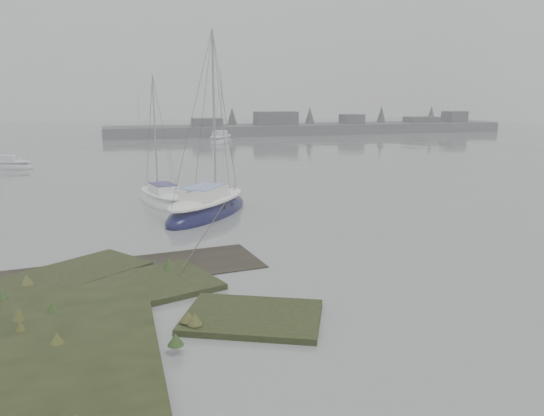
{
  "coord_description": "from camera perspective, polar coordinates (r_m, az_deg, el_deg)",
  "views": [
    {
      "loc": [
        -2.71,
        -13.0,
        5.76
      ],
      "look_at": [
        2.57,
        4.65,
        1.8
      ],
      "focal_mm": 35.0,
      "sensor_mm": 36.0,
      "label": 1
    }
  ],
  "objects": [
    {
      "name": "sailboat_main",
      "position": [
        25.92,
        -6.95,
        -0.13
      ],
      "size": [
        5.93,
        6.59,
        9.46
      ],
      "rotation": [
        0.0,
        0.0,
        -0.68
      ],
      "color": "black",
      "rests_on": "ground"
    },
    {
      "name": "sailboat_white",
      "position": [
        28.97,
        -11.72,
        0.87
      ],
      "size": [
        2.94,
        5.42,
        7.28
      ],
      "rotation": [
        0.0,
        0.0,
        0.25
      ],
      "color": "white",
      "rests_on": "ground"
    },
    {
      "name": "ground",
      "position": [
        43.47,
        -12.97,
        4.22
      ],
      "size": [
        160.0,
        160.0,
        0.0
      ],
      "primitive_type": "plane",
      "color": "slate",
      "rests_on": "ground"
    },
    {
      "name": "sailboat_far_c",
      "position": [
        74.73,
        -13.67,
        7.54
      ],
      "size": [
        4.37,
        4.12,
        6.39
      ],
      "rotation": [
        0.0,
        0.0,
        0.84
      ],
      "color": "#B4BABF",
      "rests_on": "ground"
    },
    {
      "name": "sailboat_far_a",
      "position": [
        47.14,
        -26.75,
        4.08
      ],
      "size": [
        5.0,
        3.53,
        6.77
      ],
      "rotation": [
        0.0,
        0.0,
        1.11
      ],
      "color": "#B3BABD",
      "rests_on": "ground"
    },
    {
      "name": "sailboat_far_b",
      "position": [
        65.26,
        -5.54,
        7.28
      ],
      "size": [
        4.82,
        6.86,
        9.28
      ],
      "rotation": [
        0.0,
        0.0,
        -0.45
      ],
      "color": "silver",
      "rests_on": "ground"
    },
    {
      "name": "far_shoreline",
      "position": [
        80.66,
        4.92,
        8.61
      ],
      "size": [
        60.0,
        8.0,
        4.15
      ],
      "color": "#4C4F51",
      "rests_on": "ground"
    }
  ]
}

